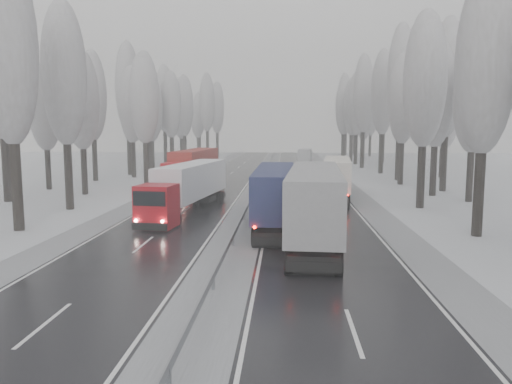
# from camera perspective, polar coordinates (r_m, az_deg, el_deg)

# --- Properties ---
(ground) EXTENTS (260.00, 260.00, 0.00)m
(ground) POSITION_cam_1_polar(r_m,az_deg,el_deg) (17.53, -6.82, -15.23)
(ground) COLOR silver
(ground) RESTS_ON ground
(carriageway_right) EXTENTS (7.50, 200.00, 0.03)m
(carriageway_right) POSITION_cam_1_polar(r_m,az_deg,el_deg) (46.48, 6.16, -1.11)
(carriageway_right) COLOR black
(carriageway_right) RESTS_ON ground
(carriageway_left) EXTENTS (7.50, 200.00, 0.03)m
(carriageway_left) POSITION_cam_1_polar(r_m,az_deg,el_deg) (47.14, -6.70, -1.00)
(carriageway_left) COLOR black
(carriageway_left) RESTS_ON ground
(median_slush) EXTENTS (3.00, 200.00, 0.04)m
(median_slush) POSITION_cam_1_polar(r_m,az_deg,el_deg) (46.52, -0.32, -1.05)
(median_slush) COLOR #999BA1
(median_slush) RESTS_ON ground
(shoulder_right) EXTENTS (2.40, 200.00, 0.04)m
(shoulder_right) POSITION_cam_1_polar(r_m,az_deg,el_deg) (46.99, 12.20, -1.13)
(shoulder_right) COLOR #999BA1
(shoulder_right) RESTS_ON ground
(shoulder_left) EXTENTS (2.40, 200.00, 0.04)m
(shoulder_left) POSITION_cam_1_polar(r_m,az_deg,el_deg) (48.25, -12.50, -0.93)
(shoulder_left) COLOR #999BA1
(shoulder_left) RESTS_ON ground
(median_guardrail) EXTENTS (0.12, 200.00, 0.76)m
(median_guardrail) POSITION_cam_1_polar(r_m,az_deg,el_deg) (46.43, -0.32, -0.35)
(median_guardrail) COLOR slate
(median_guardrail) RESTS_ON ground
(tree_16) EXTENTS (3.60, 3.60, 16.53)m
(tree_16) POSITION_cam_1_polar(r_m,az_deg,el_deg) (34.09, 24.80, 13.26)
(tree_16) COLOR black
(tree_16) RESTS_ON ground
(tree_18) EXTENTS (3.60, 3.60, 16.58)m
(tree_18) POSITION_cam_1_polar(r_m,az_deg,el_deg) (44.69, 18.75, 11.97)
(tree_18) COLOR black
(tree_18) RESTS_ON ground
(tree_19) EXTENTS (3.60, 3.60, 14.57)m
(tree_19) POSITION_cam_1_polar(r_m,az_deg,el_deg) (50.06, 23.64, 9.72)
(tree_19) COLOR black
(tree_19) RESTS_ON ground
(tree_20) EXTENTS (3.60, 3.60, 15.71)m
(tree_20) POSITION_cam_1_polar(r_m,az_deg,el_deg) (53.37, 19.95, 10.47)
(tree_20) COLOR black
(tree_20) RESTS_ON ground
(tree_21) EXTENTS (3.60, 3.60, 18.62)m
(tree_21) POSITION_cam_1_polar(r_m,az_deg,el_deg) (57.98, 21.05, 11.97)
(tree_21) COLOR black
(tree_21) RESTS_ON ground
(tree_22) EXTENTS (3.60, 3.60, 15.86)m
(tree_22) POSITION_cam_1_polar(r_m,az_deg,el_deg) (63.24, 16.47, 10.11)
(tree_22) COLOR black
(tree_22) RESTS_ON ground
(tree_23) EXTENTS (3.60, 3.60, 13.55)m
(tree_23) POSITION_cam_1_polar(r_m,az_deg,el_deg) (68.67, 20.83, 8.45)
(tree_23) COLOR black
(tree_23) RESTS_ON ground
(tree_24) EXTENTS (3.60, 3.60, 20.49)m
(tree_24) POSITION_cam_1_polar(r_m,az_deg,el_deg) (68.93, 16.24, 12.31)
(tree_24) COLOR black
(tree_24) RESTS_ON ground
(tree_25) EXTENTS (3.60, 3.60, 19.44)m
(tree_25) POSITION_cam_1_polar(r_m,az_deg,el_deg) (74.49, 20.82, 11.21)
(tree_25) COLOR black
(tree_25) RESTS_ON ground
(tree_26) EXTENTS (3.60, 3.60, 18.78)m
(tree_26) POSITION_cam_1_polar(r_m,az_deg,el_deg) (78.78, 14.30, 10.90)
(tree_26) COLOR black
(tree_26) RESTS_ON ground
(tree_27) EXTENTS (3.60, 3.60, 17.62)m
(tree_27) POSITION_cam_1_polar(r_m,az_deg,el_deg) (84.22, 18.61, 9.98)
(tree_27) COLOR black
(tree_27) RESTS_ON ground
(tree_28) EXTENTS (3.60, 3.60, 19.62)m
(tree_28) POSITION_cam_1_polar(r_m,az_deg,el_deg) (89.12, 12.20, 10.84)
(tree_28) COLOR black
(tree_28) RESTS_ON ground
(tree_29) EXTENTS (3.60, 3.60, 18.11)m
(tree_29) POSITION_cam_1_polar(r_m,az_deg,el_deg) (94.35, 16.31, 9.91)
(tree_29) COLOR black
(tree_29) RESTS_ON ground
(tree_30) EXTENTS (3.60, 3.60, 17.86)m
(tree_30) POSITION_cam_1_polar(r_m,az_deg,el_deg) (98.72, 11.44, 9.83)
(tree_30) COLOR black
(tree_30) RESTS_ON ground
(tree_31) EXTENTS (3.60, 3.60, 18.58)m
(tree_31) POSITION_cam_1_polar(r_m,az_deg,el_deg) (103.65, 14.42, 9.87)
(tree_31) COLOR black
(tree_31) RESTS_ON ground
(tree_32) EXTENTS (3.60, 3.60, 17.33)m
(tree_32) POSITION_cam_1_polar(r_m,az_deg,el_deg) (106.14, 10.90, 9.46)
(tree_32) COLOR black
(tree_32) RESTS_ON ground
(tree_33) EXTENTS (3.60, 3.60, 14.33)m
(tree_33) POSITION_cam_1_polar(r_m,az_deg,el_deg) (110.48, 12.24, 8.34)
(tree_33) COLOR black
(tree_33) RESTS_ON ground
(tree_34) EXTENTS (3.60, 3.60, 17.63)m
(tree_34) POSITION_cam_1_polar(r_m,az_deg,el_deg) (113.09, 9.97, 9.43)
(tree_34) COLOR black
(tree_34) RESTS_ON ground
(tree_35) EXTENTS (3.60, 3.60, 18.25)m
(tree_35) POSITION_cam_1_polar(r_m,az_deg,el_deg) (118.44, 14.24, 9.41)
(tree_35) COLOR black
(tree_35) RESTS_ON ground
(tree_36) EXTENTS (3.60, 3.60, 20.23)m
(tree_36) POSITION_cam_1_polar(r_m,az_deg,el_deg) (123.08, 10.07, 10.00)
(tree_36) COLOR black
(tree_36) RESTS_ON ground
(tree_37) EXTENTS (3.60, 3.60, 16.37)m
(tree_37) POSITION_cam_1_polar(r_m,az_deg,el_deg) (127.92, 12.98, 8.72)
(tree_37) COLOR black
(tree_37) RESTS_ON ground
(tree_38) EXTENTS (3.60, 3.60, 17.97)m
(tree_38) POSITION_cam_1_polar(r_m,az_deg,el_deg) (133.70, 10.26, 9.15)
(tree_38) COLOR black
(tree_38) RESTS_ON ground
(tree_39) EXTENTS (3.60, 3.60, 16.19)m
(tree_39) POSITION_cam_1_polar(r_m,az_deg,el_deg) (137.99, 11.22, 8.59)
(tree_39) COLOR black
(tree_39) RESTS_ON ground
(tree_56) EXTENTS (3.60, 3.60, 18.12)m
(tree_56) POSITION_cam_1_polar(r_m,az_deg,el_deg) (36.59, -26.43, 14.31)
(tree_56) COLOR black
(tree_56) RESTS_ON ground
(tree_58) EXTENTS (3.60, 3.60, 17.21)m
(tree_58) POSITION_cam_1_polar(r_m,az_deg,el_deg) (44.58, -21.10, 12.40)
(tree_58) COLOR black
(tree_58) RESTS_ON ground
(tree_59) EXTENTS (3.60, 3.60, 18.41)m
(tree_59) POSITION_cam_1_polar(r_m,az_deg,el_deg) (51.69, -27.21, 12.16)
(tree_59) COLOR black
(tree_59) RESTS_ON ground
(tree_60) EXTENTS (3.60, 3.60, 14.84)m
(tree_60) POSITION_cam_1_polar(r_m,az_deg,el_deg) (54.33, -19.34, 9.85)
(tree_60) COLOR black
(tree_60) RESTS_ON ground
(tree_61) EXTENTS (3.60, 3.60, 13.95)m
(tree_61) POSITION_cam_1_polar(r_m,az_deg,el_deg) (60.32, -22.97, 8.83)
(tree_61) COLOR black
(tree_61) RESTS_ON ground
(tree_62) EXTENTS (3.60, 3.60, 16.04)m
(tree_62) POSITION_cam_1_polar(r_m,az_deg,el_deg) (62.13, -12.64, 10.39)
(tree_62) COLOR black
(tree_62) RESTS_ON ground
(tree_63) EXTENTS (3.60, 3.60, 16.88)m
(tree_63) POSITION_cam_1_polar(r_m,az_deg,el_deg) (68.46, -18.20, 10.35)
(tree_63) COLOR black
(tree_63) RESTS_ON ground
(tree_64) EXTENTS (3.60, 3.60, 15.42)m
(tree_64) POSITION_cam_1_polar(r_m,az_deg,el_deg) (71.94, -14.00, 9.57)
(tree_64) COLOR black
(tree_64) RESTS_ON ground
(tree_65) EXTENTS (3.60, 3.60, 19.48)m
(tree_65) POSITION_cam_1_polar(r_m,az_deg,el_deg) (76.44, -14.46, 11.34)
(tree_65) COLOR black
(tree_65) RESTS_ON ground
(tree_66) EXTENTS (3.60, 3.60, 15.23)m
(tree_66) POSITION_cam_1_polar(r_m,az_deg,el_deg) (81.15, -11.88, 9.24)
(tree_66) COLOR black
(tree_66) RESTS_ON ground
(tree_67) EXTENTS (3.60, 3.60, 17.09)m
(tree_67) POSITION_cam_1_polar(r_m,az_deg,el_deg) (85.43, -12.11, 9.93)
(tree_67) COLOR black
(tree_67) RESTS_ON ground
(tree_68) EXTENTS (3.60, 3.60, 16.65)m
(tree_68) POSITION_cam_1_polar(r_m,az_deg,el_deg) (87.37, -9.71, 9.73)
(tree_68) COLOR black
(tree_68) RESTS_ON ground
(tree_69) EXTENTS (3.60, 3.60, 19.35)m
(tree_69) POSITION_cam_1_polar(r_m,az_deg,el_deg) (92.51, -12.14, 10.59)
(tree_69) COLOR black
(tree_69) RESTS_ON ground
(tree_70) EXTENTS (3.60, 3.60, 17.09)m
(tree_70) POSITION_cam_1_polar(r_m,az_deg,el_deg) (97.17, -8.21, 9.66)
(tree_70) COLOR black
(tree_70) RESTS_ON ground
(tree_71) EXTENTS (3.60, 3.60, 19.61)m
(tree_71) POSITION_cam_1_polar(r_m,az_deg,el_deg) (102.18, -10.43, 10.38)
(tree_71) COLOR black
(tree_71) RESTS_ON ground
(tree_72) EXTENTS (3.60, 3.60, 15.11)m
(tree_72) POSITION_cam_1_polar(r_m,az_deg,el_deg) (106.79, -8.57, 8.74)
(tree_72) COLOR black
(tree_72) RESTS_ON ground
(tree_73) EXTENTS (3.60, 3.60, 17.22)m
(tree_73) POSITION_cam_1_polar(r_m,az_deg,el_deg) (111.36, -9.63, 9.34)
(tree_73) COLOR black
(tree_73) RESTS_ON ground
(tree_74) EXTENTS (3.60, 3.60, 19.68)m
(tree_74) POSITION_cam_1_polar(r_m,az_deg,el_deg) (116.83, -5.62, 10.07)
(tree_74) COLOR black
(tree_74) RESTS_ON ground
(tree_75) EXTENTS (3.60, 3.60, 18.60)m
(tree_75) POSITION_cam_1_polar(r_m,az_deg,el_deg) (122.44, -9.60, 9.55)
(tree_75) COLOR black
(tree_75) RESTS_ON ground
(tree_76) EXTENTS (3.60, 3.60, 18.55)m
(tree_76) POSITION_cam_1_polar(r_m,az_deg,el_deg) (125.93, -4.47, 9.54)
(tree_76) COLOR black
(tree_76) RESTS_ON ground
(tree_77) EXTENTS (3.60, 3.60, 14.32)m
(tree_77) POSITION_cam_1_polar(r_m,az_deg,el_deg) (130.66, -6.69, 8.24)
(tree_77) COLOR black
(tree_77) RESTS_ON ground
(tree_78) EXTENTS (3.60, 3.60, 19.55)m
(tree_78) POSITION_cam_1_polar(r_m,az_deg,el_deg) (132.98, -5.61, 9.67)
(tree_78) COLOR black
(tree_78) RESTS_ON ground
(tree_79) EXTENTS (3.60, 3.60, 17.07)m
(tree_79) POSITION_cam_1_polar(r_m,az_deg,el_deg) (137.32, -6.49, 8.92)
(tree_79) COLOR black
(tree_79) RESTS_ON ground
(truck_grey_tarp) EXTENTS (3.74, 17.42, 4.44)m
(truck_grey_tarp) POSITION_cam_1_polar(r_m,az_deg,el_deg) (29.63, 6.72, -0.80)
(truck_grey_tarp) COLOR #414145
(truck_grey_tarp) RESTS_ON ground
(truck_blue_box) EXTENTS (2.63, 15.95, 4.08)m
(truck_blue_box) POSITION_cam_1_polar(r_m,az_deg,el_deg) (34.78, 2.26, 0.08)
(truck_blue_box) COLOR navy
(truck_blue_box) RESTS_ON ground
(truck_cream_box) EXTENTS (3.92, 15.25, 3.88)m
(truck_cream_box) POSITION_cam_1_polar(r_m,az_deg,el_deg) (49.53, 9.25, 1.97)
(truck_cream_box) COLOR #9E9D8C
(truck_cream_box) RESTS_ON ground
(box_truck_distant) EXTENTS (3.17, 8.03, 2.92)m
(box_truck_distant) POSITION_cam_1_polar(r_m,az_deg,el_deg) (98.53, 5.61, 4.11)
(box_truck_distant) COLOR #A6A9AD
(box_truck_distant) RESTS_ON ground
(truck_red_white) EXTENTS (4.33, 15.41, 3.92)m
(truck_red_white) POSITION_cam_1_polar(r_m,az_deg,el_deg) (40.14, -7.72, 0.83)
(truck_red_white) COLOR #9F0812
(truck_red_white) RESTS_ON ground
(truck_red_red) EXTENTS (3.76, 16.93, 4.31)m
(truck_red_red) POSITION_cam_1_polar(r_m,az_deg,el_deg) (58.05, -7.18, 3.00)
(truck_red_red) COLOR red
(truck_red_red) RESTS_ON ground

